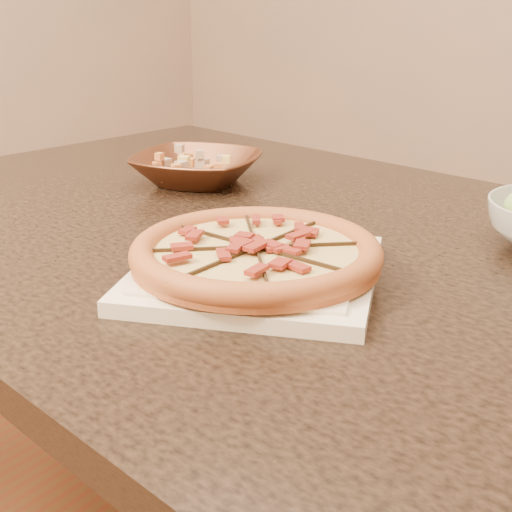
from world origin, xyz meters
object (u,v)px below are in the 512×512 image
object	(u,v)px
plate	(256,272)
pizza	(256,253)
dining_table	(270,293)
bronze_bowl	(197,169)

from	to	relation	value
plate	pizza	world-z (taller)	pizza
dining_table	pizza	bearing A→B (deg)	-58.97
pizza	bronze_bowl	size ratio (longest dim) A/B	1.36
dining_table	bronze_bowl	xyz separation A→B (m)	(-0.25, 0.13, 0.12)
pizza	bronze_bowl	bearing A→B (deg)	140.22
plate	pizza	bearing A→B (deg)	19.00
bronze_bowl	plate	bearing A→B (deg)	-39.78
dining_table	plate	world-z (taller)	plate
dining_table	plate	distance (m)	0.22
dining_table	plate	xyz separation A→B (m)	(0.10, -0.16, 0.11)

